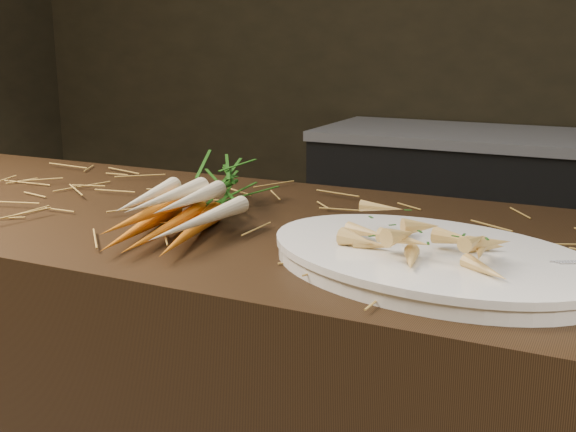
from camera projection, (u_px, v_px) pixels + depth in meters
name	position (u px, v px, depth m)	size (l,w,h in m)	color
back_counter	(539.00, 239.00, 2.91)	(1.82, 0.62, 0.84)	black
straw_bedding	(244.00, 216.00, 1.28)	(1.40, 0.60, 0.02)	#AB7C3D
root_veg_bunch	(202.00, 195.00, 1.28)	(0.23, 0.51, 0.09)	#C55A0B
serving_platter	(429.00, 262.00, 1.01)	(0.49, 0.32, 0.03)	white
roasted_veg_heap	(430.00, 235.00, 1.00)	(0.24, 0.17, 0.05)	tan
serving_fork	(545.00, 283.00, 0.88)	(0.02, 0.18, 0.00)	silver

